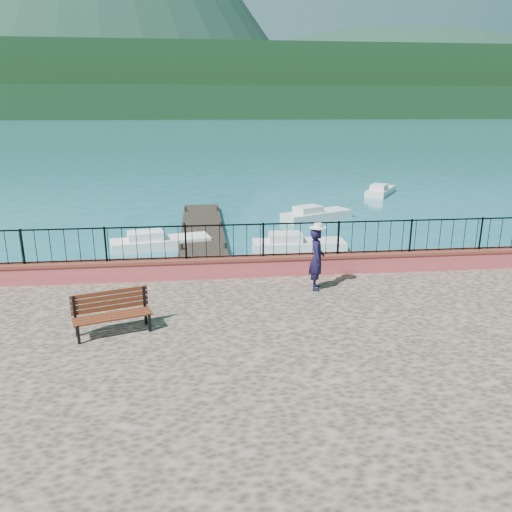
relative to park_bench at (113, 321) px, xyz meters
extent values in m
plane|color=#19596B|center=(4.01, -0.19, -1.48)|extent=(2000.00, 2000.00, 0.00)
cube|color=#B64146|center=(4.01, 3.51, 0.01)|extent=(28.00, 0.46, 0.58)
cube|color=black|center=(4.01, 3.51, 0.78)|extent=(27.00, 0.05, 0.95)
cube|color=#2D231C|center=(2.01, 11.81, -1.33)|extent=(2.00, 16.00, 0.30)
cube|color=black|center=(4.01, 299.81, 7.52)|extent=(900.00, 60.00, 18.00)
cube|color=black|center=(4.01, 359.81, 20.52)|extent=(900.00, 120.00, 44.00)
ellipsoid|color=#142D23|center=(224.01, 559.81, -1.48)|extent=(448.00, 384.00, 180.00)
cube|color=black|center=(0.01, -0.04, -0.07)|extent=(1.71, 0.98, 0.41)
cube|color=#612E15|center=(-0.06, 0.20, 0.38)|extent=(1.58, 0.58, 0.50)
imported|color=black|center=(4.98, 2.22, 0.56)|extent=(0.51, 0.68, 1.68)
cylinder|color=white|center=(4.98, 2.22, 1.47)|extent=(0.44, 0.44, 0.12)
cube|color=white|center=(0.18, 11.30, -1.08)|extent=(4.44, 2.18, 0.80)
cube|color=silver|center=(6.11, 10.17, -1.08)|extent=(3.98, 1.42, 0.80)
cube|color=silver|center=(8.34, 16.33, -1.08)|extent=(4.22, 2.91, 0.80)
cube|color=silver|center=(14.78, 23.99, -1.08)|extent=(3.25, 4.01, 0.80)
camera|label=1|loc=(1.95, -10.18, 4.40)|focal=35.00mm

